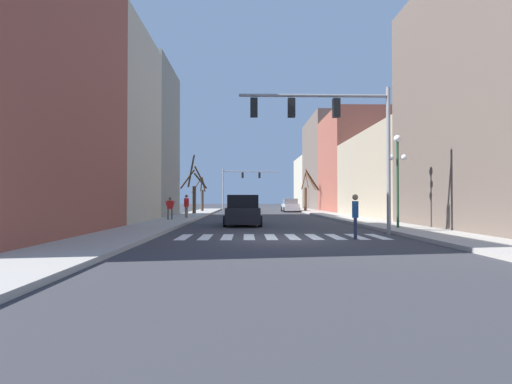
# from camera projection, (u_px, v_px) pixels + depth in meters

# --- Properties ---
(ground_plane) EXTENTS (240.00, 240.00, 0.00)m
(ground_plane) POSITION_uv_depth(u_px,v_px,m) (284.00, 239.00, 15.60)
(ground_plane) COLOR #38383D
(sidewalk_left) EXTENTS (2.83, 90.00, 0.15)m
(sidewalk_left) POSITION_uv_depth(u_px,v_px,m) (115.00, 238.00, 15.43)
(sidewalk_left) COLOR #ADA89E
(sidewalk_left) RESTS_ON ground_plane
(sidewalk_right) EXTENTS (2.83, 90.00, 0.15)m
(sidewalk_right) POSITION_uv_depth(u_px,v_px,m) (449.00, 237.00, 15.76)
(sidewalk_right) COLOR #ADA89E
(sidewalk_right) RESTS_ON ground_plane
(building_row_left) EXTENTS (6.00, 29.53, 13.36)m
(building_row_left) POSITION_uv_depth(u_px,v_px,m) (89.00, 117.00, 24.12)
(building_row_left) COLOR #934C3D
(building_row_left) RESTS_ON ground_plane
(building_row_right) EXTENTS (6.00, 68.90, 13.57)m
(building_row_right) POSITION_uv_depth(u_px,v_px,m) (359.00, 161.00, 44.01)
(building_row_right) COLOR #66564C
(building_row_right) RESTS_ON ground_plane
(crosswalk_stripes) EXTENTS (8.55, 2.60, 0.01)m
(crosswalk_stripes) POSITION_uv_depth(u_px,v_px,m) (281.00, 237.00, 16.59)
(crosswalk_stripes) COLOR white
(crosswalk_stripes) RESTS_ON ground_plane
(traffic_signal_near) EXTENTS (6.77, 0.28, 6.58)m
(traffic_signal_near) POSITION_uv_depth(u_px,v_px,m) (334.00, 125.00, 17.74)
(traffic_signal_near) COLOR gray
(traffic_signal_near) RESTS_ON ground_plane
(traffic_signal_far) EXTENTS (8.40, 0.28, 6.06)m
(traffic_signal_far) POSITION_uv_depth(u_px,v_px,m) (240.00, 179.00, 58.97)
(traffic_signal_far) COLOR gray
(traffic_signal_far) RESTS_ON ground_plane
(street_lamp_right_corner) EXTENTS (0.95, 0.36, 4.65)m
(street_lamp_right_corner) POSITION_uv_depth(u_px,v_px,m) (398.00, 162.00, 20.03)
(street_lamp_right_corner) COLOR #1E4C2D
(street_lamp_right_corner) RESTS_ON sidewalk_right
(car_driving_away_lane) EXTENTS (2.21, 4.85, 1.82)m
(car_driving_away_lane) POSITION_uv_depth(u_px,v_px,m) (243.00, 211.00, 24.02)
(car_driving_away_lane) COLOR black
(car_driving_away_lane) RESTS_ON ground_plane
(car_parked_right_far) EXTENTS (1.98, 4.87, 1.64)m
(car_parked_right_far) POSITION_uv_depth(u_px,v_px,m) (290.00, 206.00, 49.57)
(car_parked_right_far) COLOR silver
(car_parked_right_far) RESTS_ON ground_plane
(car_at_intersection) EXTENTS (2.09, 4.67, 1.73)m
(car_at_intersection) POSITION_uv_depth(u_px,v_px,m) (240.00, 206.00, 47.97)
(car_at_intersection) COLOR silver
(car_at_intersection) RESTS_ON ground_plane
(pedestrian_waiting_at_curb) EXTENTS (0.35, 0.75, 1.77)m
(pedestrian_waiting_at_curb) POSITION_uv_depth(u_px,v_px,m) (355.00, 212.00, 15.79)
(pedestrian_waiting_at_curb) COLOR #282D47
(pedestrian_waiting_at_curb) RESTS_ON ground_plane
(pedestrian_on_right_sidewalk) EXTENTS (0.47, 0.70, 1.77)m
(pedestrian_on_right_sidewalk) POSITION_uv_depth(u_px,v_px,m) (186.00, 204.00, 30.49)
(pedestrian_on_right_sidewalk) COLOR #7A705B
(pedestrian_on_right_sidewalk) RESTS_ON sidewalk_left
(pedestrian_near_right_corner) EXTENTS (0.68, 0.24, 1.57)m
(pedestrian_near_right_corner) POSITION_uv_depth(u_px,v_px,m) (170.00, 206.00, 27.76)
(pedestrian_near_right_corner) COLOR #4C4C51
(pedestrian_near_right_corner) RESTS_ON sidewalk_left
(street_tree_right_mid) EXTENTS (2.65, 2.05, 5.27)m
(street_tree_right_mid) POSITION_uv_depth(u_px,v_px,m) (307.00, 191.00, 50.42)
(street_tree_right_mid) COLOR brown
(street_tree_right_mid) RESTS_ON sidewalk_right
(street_tree_left_far) EXTENTS (1.44, 2.43, 4.16)m
(street_tree_left_far) POSITION_uv_depth(u_px,v_px,m) (202.00, 195.00, 48.33)
(street_tree_left_far) COLOR #473828
(street_tree_left_far) RESTS_ON sidewalk_left
(street_tree_left_mid) EXTENTS (2.74, 2.46, 5.92)m
(street_tree_left_mid) POSITION_uv_depth(u_px,v_px,m) (194.00, 189.00, 40.10)
(street_tree_left_mid) COLOR #473828
(street_tree_left_mid) RESTS_ON sidewalk_left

